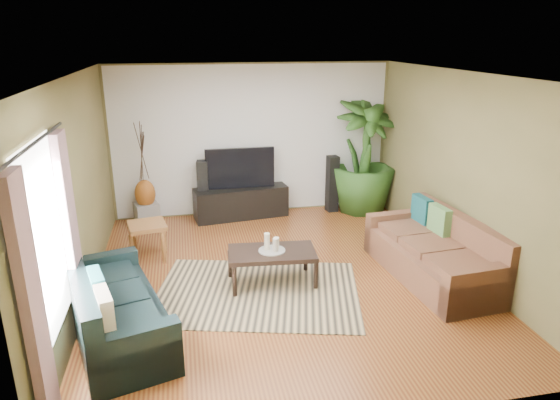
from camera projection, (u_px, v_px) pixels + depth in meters
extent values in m
plane|color=brown|center=(283.00, 277.00, 6.80)|extent=(5.50, 5.50, 0.00)
plane|color=white|center=(283.00, 74.00, 5.95)|extent=(5.50, 5.50, 0.00)
plane|color=olive|center=(252.00, 140.00, 8.94)|extent=(5.00, 0.00, 5.00)
plane|color=olive|center=(355.00, 282.00, 3.82)|extent=(5.00, 0.00, 5.00)
plane|color=olive|center=(77.00, 194.00, 5.92)|extent=(0.00, 5.50, 5.50)
plane|color=olive|center=(461.00, 173.00, 6.84)|extent=(0.00, 5.50, 5.50)
plane|color=white|center=(252.00, 140.00, 8.93)|extent=(4.90, 0.00, 4.90)
plane|color=white|center=(45.00, 242.00, 4.42)|extent=(0.00, 1.80, 1.80)
cube|color=gray|center=(33.00, 310.00, 3.81)|extent=(0.08, 0.35, 2.20)
cube|color=gray|center=(71.00, 236.00, 5.20)|extent=(0.08, 0.35, 2.20)
cylinder|color=black|center=(36.00, 142.00, 4.14)|extent=(0.03, 1.90, 0.03)
cube|color=black|center=(116.00, 301.00, 5.36)|extent=(1.39, 2.17, 0.85)
cube|color=brown|center=(433.00, 248.00, 6.69)|extent=(1.16, 2.23, 0.85)
cube|color=tan|center=(258.00, 292.00, 6.40)|extent=(2.93, 2.38, 0.01)
cube|color=black|center=(272.00, 267.00, 6.58)|extent=(1.18, 0.71, 0.46)
cylinder|color=gray|center=(272.00, 250.00, 6.51)|extent=(0.35, 0.35, 0.02)
cylinder|color=white|center=(267.00, 241.00, 6.49)|extent=(0.07, 0.07, 0.23)
cylinder|color=beige|center=(275.00, 245.00, 6.45)|extent=(0.07, 0.07, 0.18)
cylinder|color=beige|center=(276.00, 243.00, 6.55)|extent=(0.07, 0.07, 0.14)
cube|color=black|center=(241.00, 202.00, 8.99)|extent=(1.71, 0.71, 0.55)
cube|color=black|center=(240.00, 168.00, 8.79)|extent=(1.22, 0.07, 0.72)
cube|color=black|center=(203.00, 191.00, 8.79)|extent=(0.22, 0.24, 1.07)
cube|color=black|center=(332.00, 184.00, 9.23)|extent=(0.21, 0.23, 1.05)
imported|color=#264E1A|center=(363.00, 156.00, 9.09)|extent=(1.46, 1.46, 2.09)
cylinder|color=black|center=(361.00, 202.00, 9.38)|extent=(0.39, 0.39, 0.30)
cube|color=gray|center=(147.00, 214.00, 8.67)|extent=(0.47, 0.47, 0.38)
ellipsoid|color=brown|center=(145.00, 194.00, 8.56)|extent=(0.35, 0.35, 0.49)
cube|color=brown|center=(148.00, 241.00, 7.31)|extent=(0.60, 0.60, 0.55)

